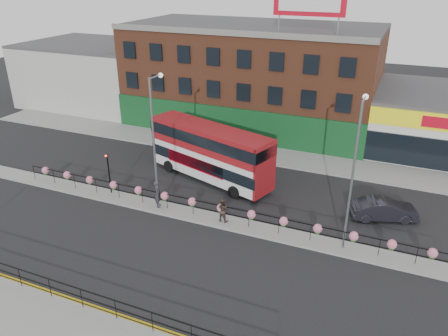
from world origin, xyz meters
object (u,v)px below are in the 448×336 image
at_px(pedestrian_b, 222,210).
at_px(pedestrian_a, 158,194).
at_px(double_decker_bus, 210,148).
at_px(car, 384,209).
at_px(lamp_column_west, 155,133).
at_px(lamp_column_east, 355,164).

bearing_deg(pedestrian_b, pedestrian_a, 1.15).
distance_m(double_decker_bus, pedestrian_a, 6.02).
relative_size(car, pedestrian_b, 2.82).
relative_size(car, lamp_column_west, 0.51).
distance_m(pedestrian_b, lamp_column_east, 9.05).
distance_m(lamp_column_west, lamp_column_east, 12.67).
bearing_deg(pedestrian_b, lamp_column_east, -176.31).
xyz_separation_m(double_decker_bus, pedestrian_b, (3.46, -5.67, -1.71)).
xyz_separation_m(lamp_column_west, lamp_column_east, (12.67, 0.12, -0.04)).
bearing_deg(lamp_column_east, lamp_column_west, -179.45).
height_order(pedestrian_a, lamp_column_west, lamp_column_west).
bearing_deg(pedestrian_b, double_decker_bus, -57.22).
bearing_deg(double_decker_bus, lamp_column_west, -104.31).
relative_size(pedestrian_a, lamp_column_west, 0.21).
relative_size(pedestrian_b, lamp_column_west, 0.18).
bearing_deg(lamp_column_west, lamp_column_east, 0.55).
relative_size(double_decker_bus, car, 2.39).
xyz_separation_m(pedestrian_a, lamp_column_west, (0.01, 0.16, 4.42)).
distance_m(pedestrian_b, lamp_column_west, 6.68).
xyz_separation_m(double_decker_bus, lamp_column_east, (11.27, -5.36, 2.83)).
distance_m(double_decker_bus, pedestrian_b, 6.86).
xyz_separation_m(car, lamp_column_east, (-1.90, -4.37, 4.79)).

